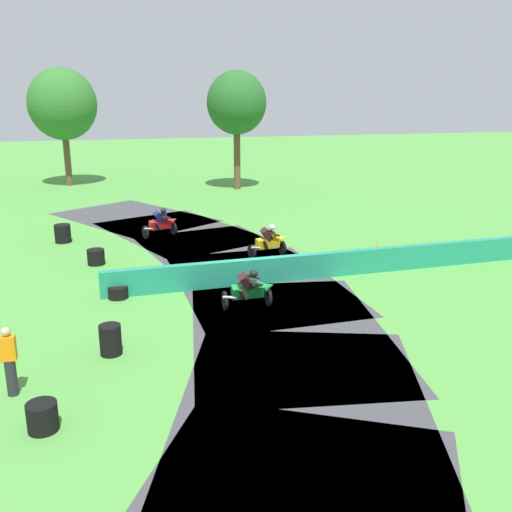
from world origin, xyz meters
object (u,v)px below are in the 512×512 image
object	(u,v)px
tire_stack_near	(42,417)
tire_stack_far	(96,257)
tire_stack_extra_a	(63,233)
traffic_cone	(377,248)
tire_stack_mid_a	(110,340)
motorcycle_chase_yellow	(269,241)
motorcycle_trailing_red	(162,223)
track_marshal	(9,361)
motorcycle_lead_green	(250,289)
tire_stack_mid_b	(118,292)

from	to	relation	value
tire_stack_near	tire_stack_far	size ratio (longest dim) A/B	0.93
tire_stack_extra_a	traffic_cone	distance (m)	13.71
tire_stack_near	tire_stack_mid_a	size ratio (longest dim) A/B	0.77
motorcycle_chase_yellow	tire_stack_extra_a	world-z (taller)	motorcycle_chase_yellow
tire_stack_mid_a	traffic_cone	distance (m)	12.94
tire_stack_near	tire_stack_mid_a	world-z (taller)	tire_stack_mid_a
motorcycle_trailing_red	track_marshal	world-z (taller)	track_marshal
tire_stack_far	tire_stack_extra_a	world-z (taller)	tire_stack_extra_a
motorcycle_lead_green	motorcycle_trailing_red	distance (m)	9.87
motorcycle_chase_yellow	tire_stack_extra_a	bearing A→B (deg)	152.60
motorcycle_chase_yellow	track_marshal	xyz separation A→B (m)	(-8.32, -9.27, 0.16)
tire_stack_mid_a	track_marshal	bearing A→B (deg)	-142.98
motorcycle_chase_yellow	tire_stack_far	xyz separation A→B (m)	(-6.81, 0.55, -0.36)
tire_stack_mid_b	motorcycle_lead_green	bearing A→B (deg)	-25.27
tire_stack_mid_a	motorcycle_chase_yellow	bearing A→B (deg)	51.07
motorcycle_chase_yellow	tire_stack_extra_a	xyz separation A→B (m)	(-8.34, 4.32, -0.26)
motorcycle_lead_green	tire_stack_far	bearing A→B (deg)	129.15
tire_stack_near	motorcycle_chase_yellow	bearing A→B (deg)	55.46
tire_stack_near	traffic_cone	xyz separation A→B (m)	(12.02, 10.48, -0.08)
motorcycle_chase_yellow	tire_stack_mid_a	size ratio (longest dim) A/B	2.13
tire_stack_near	tire_stack_mid_b	xyz separation A→B (m)	(1.51, 7.42, -0.10)
motorcycle_lead_green	tire_stack_mid_a	distance (m)	4.79
motorcycle_trailing_red	tire_stack_extra_a	world-z (taller)	motorcycle_trailing_red
tire_stack_near	track_marshal	world-z (taller)	track_marshal
traffic_cone	tire_stack_far	bearing A→B (deg)	175.15
tire_stack_mid_a	tire_stack_far	bearing A→B (deg)	94.29
motorcycle_chase_yellow	traffic_cone	distance (m)	4.57
motorcycle_lead_green	track_marshal	xyz separation A→B (m)	(-6.32, -3.91, 0.19)
tire_stack_mid_a	traffic_cone	world-z (taller)	tire_stack_mid_a
tire_stack_far	traffic_cone	world-z (taller)	tire_stack_far
motorcycle_lead_green	tire_stack_near	distance (m)	7.81
motorcycle_trailing_red	traffic_cone	xyz separation A→B (m)	(8.52, -4.72, -0.43)
motorcycle_chase_yellow	tire_stack_mid_a	world-z (taller)	motorcycle_chase_yellow
motorcycle_lead_green	tire_stack_far	distance (m)	7.62
motorcycle_trailing_red	motorcycle_lead_green	bearing A→B (deg)	-78.35
tire_stack_mid_b	tire_stack_mid_a	bearing A→B (deg)	-92.69
tire_stack_mid_b	tire_stack_far	size ratio (longest dim) A/B	0.98
motorcycle_lead_green	tire_stack_mid_a	xyz separation A→B (m)	(-4.19, -2.31, -0.23)
tire_stack_near	track_marshal	size ratio (longest dim) A/B	0.38
motorcycle_lead_green	tire_stack_mid_b	xyz separation A→B (m)	(-3.99, 1.89, -0.43)
motorcycle_trailing_red	tire_stack_far	size ratio (longest dim) A/B	2.59
tire_stack_extra_a	traffic_cone	world-z (taller)	tire_stack_extra_a
motorcycle_lead_green	tire_stack_mid_a	size ratio (longest dim) A/B	2.10
motorcycle_chase_yellow	motorcycle_trailing_red	distance (m)	5.87
tire_stack_mid_b	tire_stack_extra_a	distance (m)	8.14
tire_stack_mid_a	traffic_cone	bearing A→B (deg)	34.08
tire_stack_mid_b	track_marshal	distance (m)	6.28
motorcycle_trailing_red	traffic_cone	bearing A→B (deg)	-29.01
motorcycle_trailing_red	tire_stack_near	world-z (taller)	motorcycle_trailing_red
tire_stack_mid_a	tire_stack_mid_b	xyz separation A→B (m)	(0.20, 4.19, -0.20)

